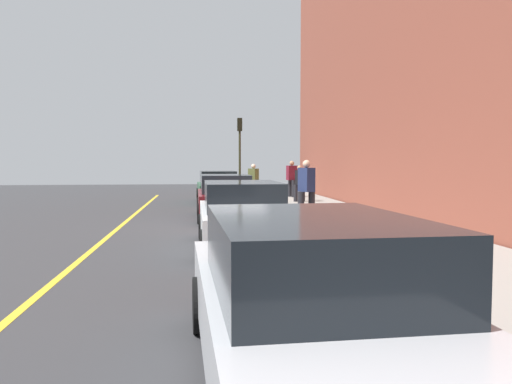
{
  "coord_description": "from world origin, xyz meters",
  "views": [
    {
      "loc": [
        -15.44,
        0.86,
        1.96
      ],
      "look_at": [
        -1.94,
        -0.72,
        1.13
      ],
      "focal_mm": 34.99,
      "sensor_mm": 36.0,
      "label": 1
    }
  ],
  "objects_px": {
    "pedestrian_black_coat": "(299,182)",
    "parked_car_white": "(242,215)",
    "rolling_suitcase": "(255,192)",
    "parked_car_maroon": "(225,197)",
    "pedestrian_burgundy_coat": "(292,178)",
    "parked_car_green": "(218,187)",
    "pedestrian_navy_coat": "(306,188)",
    "parked_car_silver": "(307,301)",
    "pedestrian_olive_coat": "(253,180)",
    "traffic_light_pole": "(240,143)"
  },
  "relations": [
    {
      "from": "pedestrian_olive_coat",
      "to": "traffic_light_pole",
      "type": "distance_m",
      "value": 3.93
    },
    {
      "from": "traffic_light_pole",
      "to": "pedestrian_navy_coat",
      "type": "bearing_deg",
      "value": -174.93
    },
    {
      "from": "parked_car_maroon",
      "to": "rolling_suitcase",
      "type": "height_order",
      "value": "parked_car_maroon"
    },
    {
      "from": "pedestrian_black_coat",
      "to": "traffic_light_pole",
      "type": "height_order",
      "value": "traffic_light_pole"
    },
    {
      "from": "parked_car_silver",
      "to": "pedestrian_navy_coat",
      "type": "distance_m",
      "value": 11.32
    },
    {
      "from": "pedestrian_black_coat",
      "to": "traffic_light_pole",
      "type": "bearing_deg",
      "value": 23.69
    },
    {
      "from": "pedestrian_navy_coat",
      "to": "rolling_suitcase",
      "type": "bearing_deg",
      "value": 3.72
    },
    {
      "from": "pedestrian_burgundy_coat",
      "to": "traffic_light_pole",
      "type": "height_order",
      "value": "traffic_light_pole"
    },
    {
      "from": "parked_car_white",
      "to": "pedestrian_burgundy_coat",
      "type": "distance_m",
      "value": 14.55
    },
    {
      "from": "parked_car_maroon",
      "to": "pedestrian_navy_coat",
      "type": "distance_m",
      "value": 3.08
    },
    {
      "from": "pedestrian_black_coat",
      "to": "rolling_suitcase",
      "type": "height_order",
      "value": "pedestrian_black_coat"
    },
    {
      "from": "parked_car_white",
      "to": "pedestrian_olive_coat",
      "type": "height_order",
      "value": "pedestrian_olive_coat"
    },
    {
      "from": "pedestrian_olive_coat",
      "to": "pedestrian_black_coat",
      "type": "relative_size",
      "value": 1.04
    },
    {
      "from": "parked_car_green",
      "to": "pedestrian_olive_coat",
      "type": "distance_m",
      "value": 1.78
    },
    {
      "from": "pedestrian_olive_coat",
      "to": "pedestrian_navy_coat",
      "type": "bearing_deg",
      "value": -175.41
    },
    {
      "from": "parked_car_white",
      "to": "pedestrian_navy_coat",
      "type": "xyz_separation_m",
      "value": [
        4.16,
        -2.39,
        0.38
      ]
    },
    {
      "from": "pedestrian_olive_coat",
      "to": "pedestrian_navy_coat",
      "type": "height_order",
      "value": "pedestrian_navy_coat"
    },
    {
      "from": "parked_car_white",
      "to": "traffic_light_pole",
      "type": "relative_size",
      "value": 1.11
    },
    {
      "from": "pedestrian_olive_coat",
      "to": "pedestrian_black_coat",
      "type": "bearing_deg",
      "value": -133.17
    },
    {
      "from": "pedestrian_olive_coat",
      "to": "rolling_suitcase",
      "type": "xyz_separation_m",
      "value": [
        0.41,
        -0.11,
        -0.61
      ]
    },
    {
      "from": "parked_car_silver",
      "to": "pedestrian_olive_coat",
      "type": "height_order",
      "value": "pedestrian_olive_coat"
    },
    {
      "from": "parked_car_green",
      "to": "pedestrian_olive_coat",
      "type": "relative_size",
      "value": 2.56
    },
    {
      "from": "parked_car_maroon",
      "to": "traffic_light_pole",
      "type": "xyz_separation_m",
      "value": [
        10.26,
        -1.37,
        2.23
      ]
    },
    {
      "from": "pedestrian_black_coat",
      "to": "pedestrian_navy_coat",
      "type": "height_order",
      "value": "pedestrian_navy_coat"
    },
    {
      "from": "parked_car_white",
      "to": "rolling_suitcase",
      "type": "height_order",
      "value": "parked_car_white"
    },
    {
      "from": "pedestrian_black_coat",
      "to": "parked_car_maroon",
      "type": "bearing_deg",
      "value": 144.34
    },
    {
      "from": "parked_car_maroon",
      "to": "rolling_suitcase",
      "type": "relative_size",
      "value": 4.75
    },
    {
      "from": "parked_car_silver",
      "to": "pedestrian_navy_coat",
      "type": "height_order",
      "value": "pedestrian_navy_coat"
    },
    {
      "from": "parked_car_green",
      "to": "traffic_light_pole",
      "type": "distance_m",
      "value": 4.46
    },
    {
      "from": "parked_car_silver",
      "to": "pedestrian_navy_coat",
      "type": "bearing_deg",
      "value": -12.37
    },
    {
      "from": "pedestrian_olive_coat",
      "to": "rolling_suitcase",
      "type": "height_order",
      "value": "pedestrian_olive_coat"
    },
    {
      "from": "parked_car_white",
      "to": "pedestrian_navy_coat",
      "type": "distance_m",
      "value": 4.81
    },
    {
      "from": "parked_car_white",
      "to": "parked_car_green",
      "type": "xyz_separation_m",
      "value": [
        12.63,
        0.04,
        -0.0
      ]
    },
    {
      "from": "pedestrian_navy_coat",
      "to": "parked_car_silver",
      "type": "bearing_deg",
      "value": 167.63
    },
    {
      "from": "pedestrian_burgundy_coat",
      "to": "pedestrian_navy_coat",
      "type": "height_order",
      "value": "pedestrian_navy_coat"
    },
    {
      "from": "pedestrian_black_coat",
      "to": "parked_car_white",
      "type": "bearing_deg",
      "value": 162.01
    },
    {
      "from": "pedestrian_black_coat",
      "to": "pedestrian_navy_coat",
      "type": "relative_size",
      "value": 0.88
    },
    {
      "from": "parked_car_white",
      "to": "parked_car_maroon",
      "type": "distance_m",
      "value": 5.98
    },
    {
      "from": "parked_car_silver",
      "to": "pedestrian_olive_coat",
      "type": "distance_m",
      "value": 19.81
    },
    {
      "from": "parked_car_green",
      "to": "pedestrian_navy_coat",
      "type": "distance_m",
      "value": 8.82
    },
    {
      "from": "pedestrian_black_coat",
      "to": "traffic_light_pole",
      "type": "xyz_separation_m",
      "value": [
        5.18,
        2.27,
        1.97
      ]
    },
    {
      "from": "pedestrian_navy_coat",
      "to": "parked_car_green",
      "type": "bearing_deg",
      "value": 16.04
    },
    {
      "from": "parked_car_white",
      "to": "pedestrian_olive_coat",
      "type": "relative_size",
      "value": 2.74
    },
    {
      "from": "parked_car_green",
      "to": "pedestrian_burgundy_coat",
      "type": "distance_m",
      "value": 4.12
    },
    {
      "from": "pedestrian_black_coat",
      "to": "rolling_suitcase",
      "type": "bearing_deg",
      "value": 39.27
    },
    {
      "from": "pedestrian_burgundy_coat",
      "to": "rolling_suitcase",
      "type": "distance_m",
      "value": 2.26
    },
    {
      "from": "pedestrian_black_coat",
      "to": "rolling_suitcase",
      "type": "relative_size",
      "value": 1.76
    },
    {
      "from": "parked_car_maroon",
      "to": "rolling_suitcase",
      "type": "bearing_deg",
      "value": -14.32
    },
    {
      "from": "pedestrian_burgundy_coat",
      "to": "pedestrian_olive_coat",
      "type": "height_order",
      "value": "pedestrian_burgundy_coat"
    },
    {
      "from": "parked_car_green",
      "to": "pedestrian_navy_coat",
      "type": "xyz_separation_m",
      "value": [
        -8.47,
        -2.44,
        0.38
      ]
    }
  ]
}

